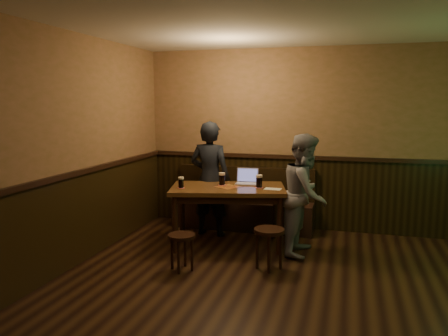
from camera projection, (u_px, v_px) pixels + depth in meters
room at (273, 185)px, 4.12m from camera, size 5.04×6.04×2.84m
bench at (243, 208)px, 6.90m from camera, size 2.20×0.50×0.95m
pub_table at (228, 195)px, 5.99m from camera, size 1.71×1.23×0.83m
stool_left at (182, 242)px, 5.13m from camera, size 0.34×0.34×0.44m
stool_right at (269, 237)px, 5.16m from camera, size 0.43×0.43×0.49m
pint_left at (181, 182)px, 5.89m from camera, size 0.10×0.10×0.15m
pint_mid at (222, 179)px, 6.09m from camera, size 0.12×0.12×0.18m
pint_right at (259, 181)px, 5.91m from camera, size 0.11×0.11×0.18m
laptop at (247, 180)px, 6.19m from camera, size 0.33×0.27×0.22m
menu at (273, 189)px, 5.82m from camera, size 0.23×0.16×0.00m
person_suit at (210, 179)px, 6.47m from camera, size 0.64×0.44×1.70m
person_grey at (305, 194)px, 5.67m from camera, size 0.68×0.83×1.58m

